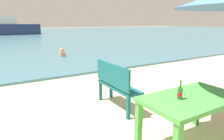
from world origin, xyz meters
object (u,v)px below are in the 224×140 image
(picnic_table_green, at_px, (191,104))
(swimmer_person, at_px, (62,53))
(beer_bottle_amber, at_px, (180,92))
(boat_cargo_ship, at_px, (12,28))
(bench_teal_center, at_px, (116,83))

(picnic_table_green, distance_m, swimmer_person, 8.14)
(beer_bottle_amber, distance_m, boat_cargo_ship, 28.09)
(beer_bottle_amber, height_order, boat_cargo_ship, boat_cargo_ship)
(beer_bottle_amber, distance_m, bench_teal_center, 1.67)
(bench_teal_center, height_order, boat_cargo_ship, boat_cargo_ship)
(picnic_table_green, bearing_deg, bench_teal_center, 96.44)
(picnic_table_green, bearing_deg, beer_bottle_amber, 173.29)
(beer_bottle_amber, relative_size, boat_cargo_ship, 0.04)
(bench_teal_center, relative_size, swimmer_person, 2.93)
(bench_teal_center, height_order, swimmer_person, bench_teal_center)
(picnic_table_green, xyz_separation_m, boat_cargo_ship, (0.27, 28.11, 0.30))
(picnic_table_green, xyz_separation_m, bench_teal_center, (-0.19, 1.66, -0.11))
(picnic_table_green, xyz_separation_m, swimmer_person, (0.68, 8.10, -0.41))
(bench_teal_center, distance_m, swimmer_person, 6.50)
(boat_cargo_ship, bearing_deg, picnic_table_green, -90.55)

